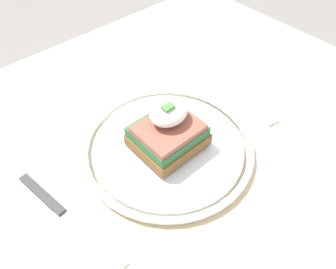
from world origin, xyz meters
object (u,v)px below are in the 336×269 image
Objects in this scene: plate at (168,147)px; fork at (247,100)px; knife at (60,211)px; sandwich at (168,131)px.

plate reaches higher than fork.
fork is 0.77× the size of knife.
plate is at bearing 48.41° from sandwich.
fork is at bearing 177.17° from plate.
knife is at bearing -5.02° from plate.
plate is at bearing -2.83° from fork.
knife is (0.35, -0.02, 0.00)m from fork.
sandwich is (-0.00, -0.00, 0.03)m from plate.
plate is 1.67× the size of fork.
sandwich is 0.63× the size of fork.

